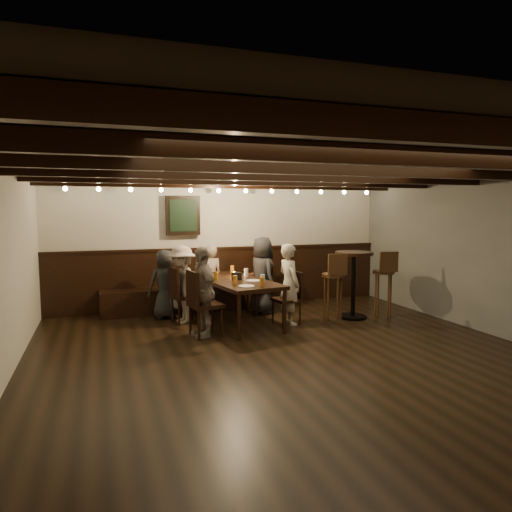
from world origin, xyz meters
name	(u,v)px	position (x,y,z in m)	size (l,w,h in m)	color
room	(227,258)	(-0.29, 2.21, 1.07)	(7.00, 7.00, 7.00)	black
dining_table	(235,283)	(-0.19, 2.06, 0.67)	(1.17, 2.06, 0.73)	black
chair_left_near	(184,306)	(-0.98, 2.39, 0.28)	(0.48, 0.48, 0.92)	black
chair_left_far	(205,316)	(-0.83, 1.50, 0.30)	(0.51, 0.51, 0.98)	black
chair_right_near	(261,298)	(0.44, 2.62, 0.27)	(0.47, 0.47, 0.89)	black
chair_right_far	(287,308)	(0.59, 1.73, 0.26)	(0.45, 0.45, 0.86)	black
person_bench_left	(165,284)	(-1.23, 2.81, 0.59)	(0.58, 0.38, 1.19)	#262628
person_bench_centre	(211,278)	(-0.36, 3.10, 0.61)	(0.44, 0.29, 1.22)	gray
person_bench_right	(258,276)	(0.55, 3.10, 0.60)	(0.58, 0.45, 1.20)	#4F241B
person_left_near	(182,284)	(-1.01, 2.39, 0.64)	(0.83, 0.48, 1.28)	#B2A397
person_left_far	(202,292)	(-0.86, 1.50, 0.67)	(0.78, 0.32, 1.33)	gray
person_right_near	(262,275)	(0.48, 2.63, 0.69)	(0.67, 0.44, 1.37)	#27272A
person_right_far	(289,284)	(0.62, 1.74, 0.66)	(0.48, 0.31, 1.32)	#B7AC9B
pint_a	(203,271)	(-0.58, 2.71, 0.80)	(0.07, 0.07, 0.14)	#BF7219
pint_b	(232,269)	(-0.05, 2.74, 0.80)	(0.07, 0.07, 0.14)	#BF7219
pint_c	(216,276)	(-0.51, 2.11, 0.80)	(0.07, 0.07, 0.14)	#BF7219
pint_d	(246,272)	(0.07, 2.31, 0.80)	(0.07, 0.07, 0.14)	silver
pint_e	(235,280)	(-0.34, 1.58, 0.80)	(0.07, 0.07, 0.14)	#BF7219
pint_f	(262,279)	(0.09, 1.55, 0.80)	(0.07, 0.07, 0.14)	silver
pint_g	(262,282)	(-0.02, 1.28, 0.80)	(0.07, 0.07, 0.14)	#BF7219
plate_near	(247,286)	(-0.23, 1.35, 0.74)	(0.24, 0.24, 0.01)	white
plate_far	(254,281)	(0.03, 1.80, 0.74)	(0.24, 0.24, 0.01)	white
condiment_caddy	(237,276)	(-0.19, 2.01, 0.79)	(0.15, 0.10, 0.12)	black
candle	(234,275)	(-0.12, 2.38, 0.75)	(0.05, 0.05, 0.05)	beige
high_top_table	(354,275)	(1.82, 1.76, 0.75)	(0.65, 0.65, 1.15)	black
bar_stool_left	(333,297)	(1.32, 1.55, 0.43)	(0.37, 0.39, 1.16)	#3D2813
bar_stool_right	(383,293)	(2.32, 1.60, 0.43)	(0.37, 0.39, 1.16)	#3D2813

